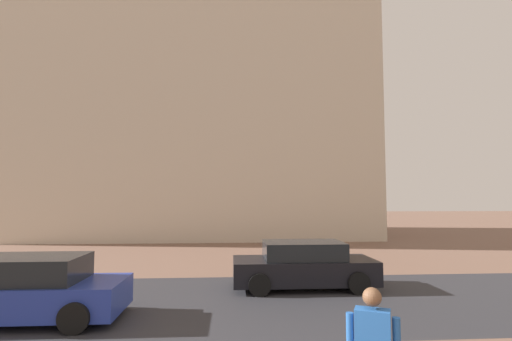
% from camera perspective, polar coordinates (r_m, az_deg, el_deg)
% --- Properties ---
extents(ground_plane, '(120.00, 120.00, 0.00)m').
position_cam_1_polar(ground_plane, '(13.42, -1.85, -16.08)').
color(ground_plane, brown).
extents(street_asphalt_strip, '(120.00, 6.07, 0.00)m').
position_cam_1_polar(street_asphalt_strip, '(10.70, -1.29, -19.18)').
color(street_asphalt_strip, '#2D2D33').
rests_on(street_asphalt_strip, ground_plane).
extents(landmark_building, '(24.36, 11.88, 30.38)m').
position_cam_1_polar(landmark_building, '(29.82, -7.11, 9.69)').
color(landmark_building, beige).
rests_on(landmark_building, ground_plane).
extents(car_black, '(4.34, 2.00, 1.41)m').
position_cam_1_polar(car_black, '(12.06, 7.23, -14.13)').
color(car_black, black).
rests_on(car_black, ground_plane).
extents(car_blue, '(4.29, 1.99, 1.44)m').
position_cam_1_polar(car_blue, '(10.31, -31.49, -15.24)').
color(car_blue, '#23389E').
rests_on(car_blue, ground_plane).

